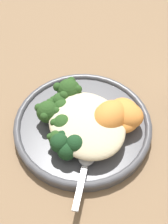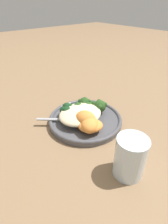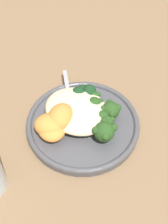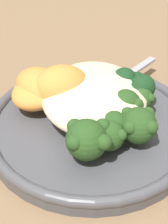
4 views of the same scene
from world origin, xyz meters
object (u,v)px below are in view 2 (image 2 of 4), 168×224
at_px(quinoa_mound, 80,114).
at_px(sweet_potato_chunk_0, 86,119).
at_px(broccoli_stalk_6, 74,114).
at_px(sweet_potato_chunk_1, 90,125).
at_px(broccoli_stalk_1, 91,108).
at_px(broccoli_stalk_5, 76,111).
at_px(kale_tuft, 68,110).
at_px(broccoli_stalk_2, 88,110).
at_px(sweet_potato_chunk_2, 90,125).
at_px(broccoli_stalk_0, 98,108).
at_px(broccoli_stalk_3, 85,105).
at_px(water_glass, 130,157).
at_px(broccoli_stalk_4, 79,109).
at_px(spoon, 62,119).
at_px(plate, 85,120).

xyz_separation_m(quinoa_mound, sweet_potato_chunk_0, (-0.01, -0.04, 0.01)).
xyz_separation_m(broccoli_stalk_6, sweet_potato_chunk_0, (-0.00, -0.06, 0.01)).
relative_size(sweet_potato_chunk_0, sweet_potato_chunk_1, 0.90).
relative_size(broccoli_stalk_1, broccoli_stalk_5, 0.92).
bearing_deg(broccoli_stalk_1, kale_tuft, 121.39).
relative_size(broccoli_stalk_2, sweet_potato_chunk_2, 1.29).
xyz_separation_m(quinoa_mound, broccoli_stalk_0, (0.06, -0.01, 0.00)).
distance_m(broccoli_stalk_3, broccoli_stalk_6, 0.06).
relative_size(broccoli_stalk_1, water_glass, 0.95).
distance_m(broccoli_stalk_3, broccoli_stalk_4, 0.03).
height_order(broccoli_stalk_0, spoon, broccoli_stalk_0).
relative_size(quinoa_mound, sweet_potato_chunk_2, 2.18).
relative_size(broccoli_stalk_3, broccoli_stalk_4, 1.10).
bearing_deg(spoon, sweet_potato_chunk_1, 153.69).
distance_m(plate, water_glass, 0.22).
relative_size(broccoli_stalk_1, broccoli_stalk_4, 1.18).
distance_m(plate, broccoli_stalk_6, 0.04).
bearing_deg(broccoli_stalk_2, sweet_potato_chunk_2, -169.67).
relative_size(broccoli_stalk_0, kale_tuft, 1.96).
bearing_deg(sweet_potato_chunk_1, sweet_potato_chunk_2, -175.26).
bearing_deg(broccoli_stalk_0, water_glass, -123.97).
bearing_deg(kale_tuft, broccoli_stalk_6, -78.43).
xyz_separation_m(broccoli_stalk_2, broccoli_stalk_4, (-0.02, 0.02, 0.00)).
bearing_deg(kale_tuft, broccoli_stalk_2, -35.04).
bearing_deg(broccoli_stalk_4, broccoli_stalk_3, -68.92).
distance_m(broccoli_stalk_4, sweet_potato_chunk_2, 0.10).
bearing_deg(quinoa_mound, plate, -9.90).
relative_size(quinoa_mound, broccoli_stalk_6, 1.68).
bearing_deg(plate, spoon, 152.98).
relative_size(broccoli_stalk_2, broccoli_stalk_4, 1.00).
distance_m(broccoli_stalk_5, sweet_potato_chunk_1, 0.09).
bearing_deg(spoon, quinoa_mound, -169.99).
relative_size(quinoa_mound, water_glass, 1.37).
bearing_deg(broccoli_stalk_0, broccoli_stalk_3, 104.41).
xyz_separation_m(broccoli_stalk_2, broccoli_stalk_3, (0.01, 0.03, 0.00)).
relative_size(broccoli_stalk_4, sweet_potato_chunk_0, 1.28).
relative_size(sweet_potato_chunk_2, kale_tuft, 1.18).
distance_m(broccoli_stalk_0, broccoli_stalk_1, 0.02).
relative_size(broccoli_stalk_1, broccoli_stalk_3, 1.07).
distance_m(quinoa_mound, sweet_potato_chunk_0, 0.04).
bearing_deg(plate, broccoli_stalk_0, -9.64).
xyz_separation_m(broccoli_stalk_0, water_glass, (-0.10, -0.20, 0.01)).
distance_m(broccoli_stalk_5, spoon, 0.05).
xyz_separation_m(quinoa_mound, kale_tuft, (-0.02, 0.04, -0.00)).
relative_size(broccoli_stalk_2, broccoli_stalk_3, 0.91).
xyz_separation_m(quinoa_mound, broccoli_stalk_1, (0.05, 0.01, -0.00)).
relative_size(broccoli_stalk_5, sweet_potato_chunk_1, 1.47).
bearing_deg(sweet_potato_chunk_2, sweet_potato_chunk_1, 4.74).
height_order(broccoli_stalk_6, spoon, broccoli_stalk_6).
bearing_deg(broccoli_stalk_4, spoon, 96.59).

